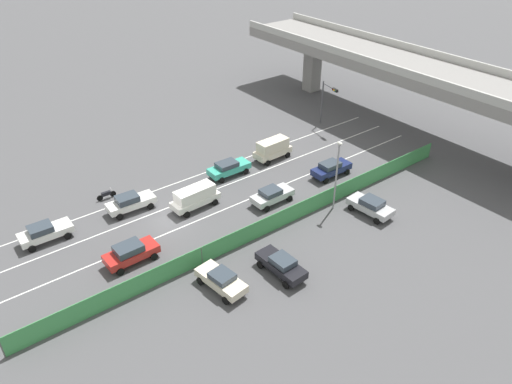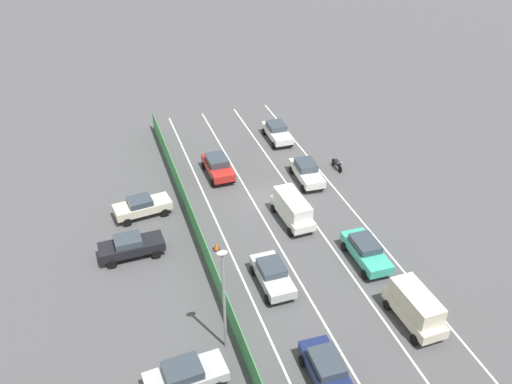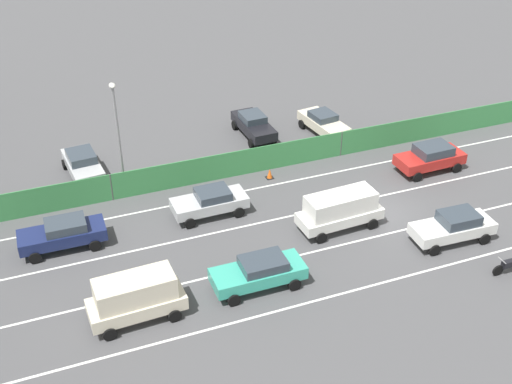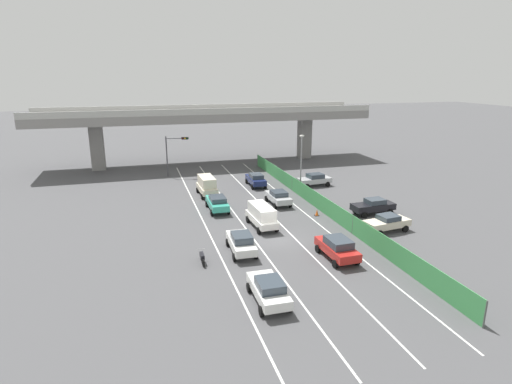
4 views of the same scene
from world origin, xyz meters
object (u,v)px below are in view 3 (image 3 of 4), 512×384
(car_van_white, at_px, (340,209))
(motorcycle, at_px, (510,265))
(car_sedan_silver, at_px, (210,201))
(parked_sedan_cream, at_px, (324,122))
(car_hatchback_white, at_px, (454,226))
(parked_sedan_dark, at_px, (254,124))
(traffic_cone, at_px, (270,174))
(parked_wagon_silver, at_px, (83,163))
(car_sedan_navy, at_px, (63,233))
(car_taxi_teal, at_px, (259,272))
(car_van_cream, at_px, (136,296))
(car_sedan_red, at_px, (431,157))
(street_lamp, at_px, (117,128))

(car_van_white, distance_m, motorcycle, 9.11)
(car_sedan_silver, relative_size, parked_sedan_cream, 0.95)
(car_hatchback_white, xyz_separation_m, parked_sedan_cream, (14.00, 0.86, -0.05))
(car_van_white, xyz_separation_m, parked_sedan_dark, (12.17, 0.43, -0.32))
(car_sedan_silver, relative_size, motorcycle, 2.21)
(traffic_cone, bearing_deg, parked_sedan_cream, -53.55)
(parked_wagon_silver, height_order, traffic_cone, parked_wagon_silver)
(car_sedan_silver, distance_m, motorcycle, 16.28)
(car_sedan_navy, xyz_separation_m, car_taxi_teal, (-6.71, -8.50, -0.01))
(car_van_cream, height_order, parked_wagon_silver, car_van_cream)
(car_sedan_red, distance_m, traffic_cone, 10.31)
(car_van_white, height_order, car_van_cream, car_van_cream)
(car_van_white, height_order, car_sedan_silver, car_van_white)
(car_sedan_navy, xyz_separation_m, traffic_cone, (2.75, -12.93, -0.62))
(car_sedan_red, bearing_deg, parked_sedan_cream, 29.87)
(street_lamp, height_order, traffic_cone, street_lamp)
(car_van_cream, xyz_separation_m, traffic_cone, (9.52, -10.48, -0.98))
(car_sedan_silver, bearing_deg, car_van_cream, 140.37)
(car_van_cream, bearing_deg, car_sedan_silver, -39.63)
(car_van_cream, distance_m, motorcycle, 18.58)
(car_hatchback_white, bearing_deg, parked_sedan_dark, 19.83)
(car_taxi_teal, relative_size, traffic_cone, 7.14)
(car_taxi_teal, distance_m, parked_wagon_silver, 15.36)
(street_lamp, relative_size, traffic_cone, 10.86)
(car_taxi_teal, xyz_separation_m, motorcycle, (-3.58, -12.17, -0.45))
(motorcycle, height_order, parked_sedan_dark, parked_sedan_dark)
(parked_sedan_dark, bearing_deg, motorcycle, -160.67)
(car_taxi_teal, bearing_deg, car_van_white, -62.81)
(parked_sedan_cream, bearing_deg, parked_sedan_dark, 72.75)
(parked_wagon_silver, distance_m, traffic_cone, 11.75)
(car_taxi_teal, distance_m, parked_sedan_cream, 17.19)
(car_van_white, height_order, motorcycle, car_van_white)
(traffic_cone, bearing_deg, motorcycle, -149.30)
(car_sedan_navy, height_order, parked_sedan_cream, car_sedan_navy)
(car_van_white, xyz_separation_m, parked_wagon_silver, (10.89, 12.40, -0.32))
(motorcycle, height_order, street_lamp, street_lamp)
(car_sedan_red, height_order, parked_wagon_silver, car_sedan_red)
(car_sedan_navy, height_order, car_taxi_teal, car_sedan_navy)
(car_sedan_red, bearing_deg, street_lamp, 76.52)
(car_van_cream, xyz_separation_m, car_sedan_navy, (6.77, 2.45, -0.37))
(parked_sedan_dark, bearing_deg, car_hatchback_white, -160.17)
(car_van_cream, bearing_deg, traffic_cone, -47.74)
(car_taxi_teal, distance_m, parked_sedan_dark, 16.23)
(traffic_cone, bearing_deg, car_van_white, -166.21)
(motorcycle, relative_size, parked_wagon_silver, 0.44)
(parked_sedan_cream, height_order, parked_wagon_silver, parked_wagon_silver)
(parked_sedan_dark, bearing_deg, car_sedan_silver, 144.96)
(car_hatchback_white, bearing_deg, car_sedan_red, -24.82)
(car_sedan_navy, xyz_separation_m, motorcycle, (-10.29, -20.67, -0.46))
(car_sedan_navy, bearing_deg, parked_sedan_dark, -58.74)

